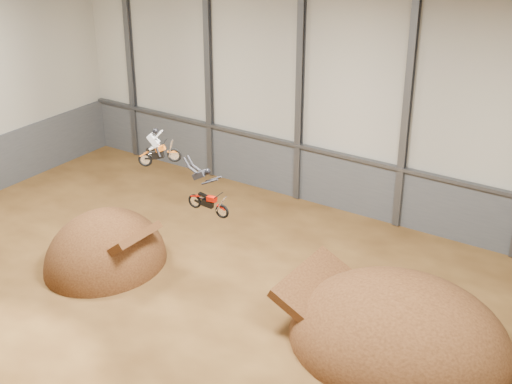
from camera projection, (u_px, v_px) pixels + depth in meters
floor at (193, 334)px, 31.71m from camera, size 40.00×40.00×0.00m
back_wall at (353, 98)px, 40.14m from camera, size 40.00×0.10×14.00m
ceiling at (179, 16)px, 25.85m from camera, size 40.00×40.00×0.00m
lower_band_back at (347, 184)px, 42.27m from camera, size 39.80×0.18×3.50m
steel_rail at (347, 157)px, 41.40m from camera, size 39.80×0.35×0.20m
steel_column_0 at (130, 59)px, 48.33m from camera, size 0.40×0.36×13.90m
steel_column_1 at (209, 73)px, 45.00m from camera, size 0.40×0.36×13.90m
steel_column_2 at (300, 90)px, 41.66m from camera, size 0.40×0.36×13.90m
steel_column_3 at (407, 110)px, 38.32m from camera, size 0.40×0.36×13.90m
takeoff_ramp at (107, 264)px, 37.21m from camera, size 5.88×6.79×5.88m
landing_ramp at (398, 344)px, 31.06m from camera, size 9.85×8.71×5.68m
fmx_rider_a at (161, 145)px, 33.51m from camera, size 2.66×1.79×2.39m
fmx_rider_b at (207, 188)px, 31.66m from camera, size 3.13×1.04×2.72m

